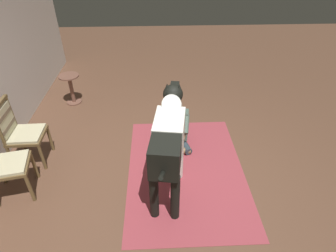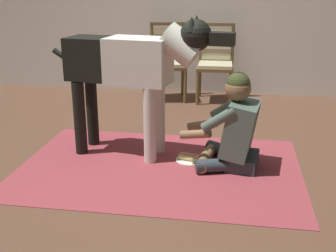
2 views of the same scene
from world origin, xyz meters
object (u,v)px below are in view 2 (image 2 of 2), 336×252
(dining_chair_left_of_pair, at_px, (168,57))
(dining_chair_right_of_pair, at_px, (216,58))
(person_sitting_on_floor, at_px, (234,129))
(hot_dog_on_plate, at_px, (190,158))
(large_dog, at_px, (132,66))

(dining_chair_left_of_pair, height_order, dining_chair_right_of_pair, same)
(dining_chair_left_of_pair, relative_size, person_sitting_on_floor, 1.21)
(dining_chair_left_of_pair, distance_m, dining_chair_right_of_pair, 0.63)
(person_sitting_on_floor, bearing_deg, dining_chair_right_of_pair, 97.15)
(dining_chair_left_of_pair, distance_m, hot_dog_on_plate, 2.24)
(hot_dog_on_plate, bearing_deg, person_sitting_on_floor, -8.49)
(large_dog, xyz_separation_m, hot_dog_on_plate, (0.51, -0.08, -0.79))
(dining_chair_left_of_pair, distance_m, person_sitting_on_floor, 2.35)
(dining_chair_right_of_pair, height_order, large_dog, large_dog)
(dining_chair_left_of_pair, bearing_deg, hot_dog_on_plate, -75.83)
(dining_chair_left_of_pair, xyz_separation_m, large_dog, (0.02, -2.03, 0.27))
(dining_chair_right_of_pair, distance_m, person_sitting_on_floor, 2.19)
(dining_chair_right_of_pair, distance_m, large_dog, 2.14)
(large_dog, height_order, hot_dog_on_plate, large_dog)
(dining_chair_right_of_pair, distance_m, hot_dog_on_plate, 2.17)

